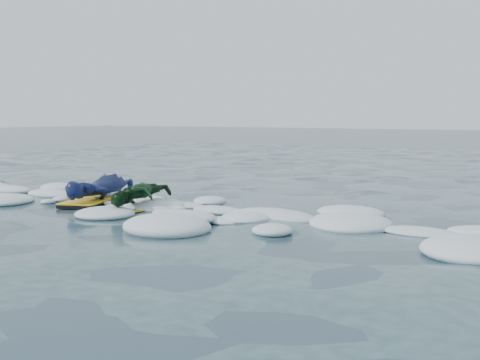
{
  "coord_description": "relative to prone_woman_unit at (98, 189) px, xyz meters",
  "views": [
    {
      "loc": [
        6.18,
        -6.31,
        1.53
      ],
      "look_at": [
        1.16,
        1.6,
        0.52
      ],
      "focal_mm": 45.0,
      "sensor_mm": 36.0,
      "label": 1
    }
  ],
  "objects": [
    {
      "name": "ground",
      "position": [
        1.5,
        -1.16,
        -0.24
      ],
      "size": [
        120.0,
        120.0,
        0.0
      ],
      "primitive_type": "plane",
      "color": "#172E39",
      "rests_on": "ground"
    },
    {
      "name": "foam_band",
      "position": [
        1.5,
        -0.13,
        -0.24
      ],
      "size": [
        12.0,
        3.1,
        0.3
      ],
      "primitive_type": null,
      "color": "white",
      "rests_on": "ground"
    },
    {
      "name": "prone_woman_unit",
      "position": [
        0.0,
        0.0,
        0.0
      ],
      "size": [
        1.13,
        1.91,
        0.47
      ],
      "rotation": [
        0.0,
        0.0,
        1.95
      ],
      "color": "black",
      "rests_on": "ground"
    },
    {
      "name": "prone_child_unit",
      "position": [
        1.25,
        -0.31,
        -0.01
      ],
      "size": [
        0.58,
        1.21,
        0.45
      ],
      "rotation": [
        0.0,
        0.0,
        1.36
      ],
      "color": "black",
      "rests_on": "ground"
    }
  ]
}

